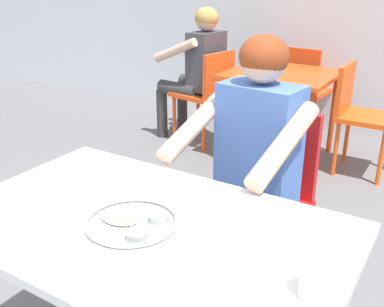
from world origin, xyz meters
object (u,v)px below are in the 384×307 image
(table_foreground, at_px, (145,243))
(thali_tray, at_px, (132,222))
(table_background_red, at_px, (281,84))
(chair_red_far, at_px, (302,85))
(chair_foreground, at_px, (269,189))
(patron_background, at_px, (198,63))
(diner_foreground, at_px, (248,157))
(drinking_cup, at_px, (316,279))
(chair_red_right, at_px, (358,110))
(chair_red_left, at_px, (208,90))

(table_foreground, height_order, thali_tray, thali_tray)
(table_background_red, xyz_separation_m, chair_red_far, (-0.04, 0.65, -0.15))
(chair_foreground, height_order, patron_background, patron_background)
(thali_tray, height_order, patron_background, patron_background)
(table_background_red, bearing_deg, diner_foreground, -73.25)
(diner_foreground, bearing_deg, thali_tray, -94.96)
(drinking_cup, bearing_deg, table_background_red, 112.72)
(patron_background, bearing_deg, table_foreground, -62.35)
(chair_foreground, distance_m, table_background_red, 1.66)
(patron_background, bearing_deg, chair_red_right, 0.86)
(diner_foreground, relative_size, chair_red_left, 1.47)
(table_foreground, distance_m, chair_foreground, 0.91)
(drinking_cup, relative_size, chair_red_far, 0.11)
(thali_tray, xyz_separation_m, diner_foreground, (0.06, 0.70, -0.02))
(thali_tray, height_order, chair_red_far, chair_red_far)
(chair_red_left, relative_size, chair_red_right, 1.01)
(thali_tray, xyz_separation_m, chair_red_left, (-1.13, 2.43, -0.25))
(thali_tray, relative_size, chair_red_far, 0.35)
(chair_foreground, height_order, diner_foreground, diner_foreground)
(table_foreground, xyz_separation_m, chair_red_right, (0.11, 2.48, -0.17))
(drinking_cup, distance_m, table_background_red, 2.72)
(table_foreground, relative_size, patron_background, 1.05)
(thali_tray, relative_size, chair_foreground, 0.33)
(drinking_cup, bearing_deg, thali_tray, 177.39)
(diner_foreground, bearing_deg, chair_foreground, 85.17)
(table_background_red, relative_size, chair_red_right, 1.00)
(chair_red_left, bearing_deg, patron_background, 155.59)
(chair_red_left, height_order, patron_background, patron_background)
(table_background_red, xyz_separation_m, patron_background, (-0.79, 0.01, 0.09))
(thali_tray, xyz_separation_m, table_background_red, (-0.48, 2.48, -0.12))
(chair_red_left, xyz_separation_m, chair_red_far, (0.61, 0.71, -0.02))
(chair_red_left, relative_size, chair_red_far, 1.01)
(thali_tray, distance_m, chair_red_left, 2.69)
(table_foreground, height_order, diner_foreground, diner_foreground)
(table_background_red, height_order, chair_red_left, chair_red_left)
(table_foreground, distance_m, chair_red_left, 2.66)
(chair_foreground, bearing_deg, drinking_cup, -62.36)
(chair_red_right, bearing_deg, drinking_cup, -80.17)
(diner_foreground, distance_m, chair_red_right, 1.83)
(thali_tray, xyz_separation_m, chair_foreground, (0.08, 0.92, -0.26))
(chair_foreground, bearing_deg, chair_red_right, 88.02)
(table_background_red, bearing_deg, chair_red_left, -175.30)
(drinking_cup, distance_m, chair_red_right, 2.59)
(diner_foreground, distance_m, patron_background, 2.23)
(thali_tray, xyz_separation_m, chair_red_right, (0.13, 2.51, -0.25))
(thali_tray, height_order, chair_red_right, chair_red_right)
(chair_foreground, xyz_separation_m, chair_red_far, (-0.60, 2.21, -0.01))
(chair_red_far, bearing_deg, chair_foreground, -74.96)
(drinking_cup, bearing_deg, chair_foreground, 117.64)
(table_background_red, relative_size, chair_red_left, 0.99)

